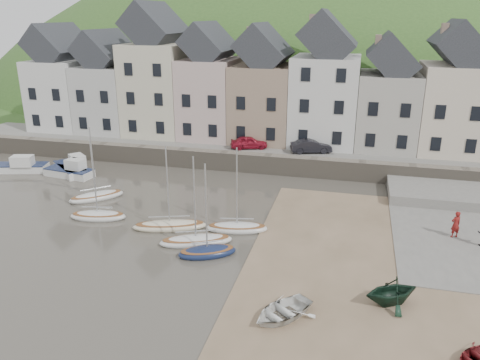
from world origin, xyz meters
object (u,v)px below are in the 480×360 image
(rowboat_green, at_px, (392,291))
(car_right, at_px, (311,146))
(sailboat_0, at_px, (98,216))
(rowboat_white, at_px, (282,311))
(car_left, at_px, (249,142))
(rowboat_red, at_px, (479,358))
(person_red, at_px, (456,224))

(rowboat_green, relative_size, car_right, 0.74)
(sailboat_0, relative_size, rowboat_white, 1.82)
(sailboat_0, height_order, rowboat_green, sailboat_0)
(rowboat_white, relative_size, car_left, 0.93)
(sailboat_0, bearing_deg, rowboat_red, -22.35)
(rowboat_white, xyz_separation_m, car_right, (-1.31, 25.09, 1.84))
(rowboat_white, relative_size, person_red, 1.84)
(person_red, bearing_deg, car_right, -76.91)
(sailboat_0, bearing_deg, person_red, 6.74)
(sailboat_0, xyz_separation_m, person_red, (25.27, 2.99, 0.79))
(sailboat_0, bearing_deg, car_right, 49.30)
(rowboat_red, distance_m, car_left, 31.07)
(rowboat_white, distance_m, car_right, 25.19)
(rowboat_white, xyz_separation_m, person_red, (9.91, 11.74, 0.64))
(rowboat_red, bearing_deg, rowboat_white, -139.94)
(rowboat_white, distance_m, rowboat_green, 5.94)
(car_left, xyz_separation_m, car_right, (6.27, 0.00, 0.02))
(rowboat_red, bearing_deg, car_left, 169.82)
(rowboat_green, bearing_deg, car_left, 179.93)
(car_right, bearing_deg, sailboat_0, 121.91)
(rowboat_green, xyz_separation_m, car_right, (-6.65, 22.52, 1.42))
(sailboat_0, height_order, car_left, sailboat_0)
(rowboat_white, xyz_separation_m, car_left, (-7.58, 25.09, 1.82))
(rowboat_red, bearing_deg, rowboat_green, -179.17)
(car_left, relative_size, car_right, 0.93)
(rowboat_green, relative_size, rowboat_red, 1.08)
(rowboat_red, xyz_separation_m, car_left, (-16.44, 26.29, 1.89))
(car_left, distance_m, car_right, 6.27)
(rowboat_red, xyz_separation_m, person_red, (1.04, 12.95, 0.72))
(rowboat_green, bearing_deg, car_right, 166.53)
(rowboat_white, distance_m, rowboat_red, 8.95)
(sailboat_0, xyz_separation_m, rowboat_green, (20.70, -6.18, 0.57))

